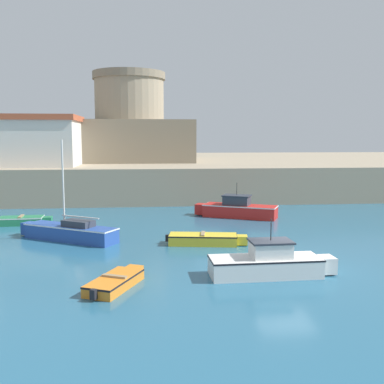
{
  "coord_description": "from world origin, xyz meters",
  "views": [
    {
      "loc": [
        -6.0,
        -18.73,
        5.74
      ],
      "look_at": [
        -2.98,
        11.98,
        2.0
      ],
      "focal_mm": 42.0,
      "sensor_mm": 36.0,
      "label": 1
    }
  ],
  "objects_px": {
    "dinghy_orange_2": "(116,281)",
    "sailboat_blue_5": "(69,231)",
    "fortress": "(130,131)",
    "dinghy_green_3": "(23,220)",
    "motorboat_white_0": "(269,263)",
    "motorboat_red_4": "(238,209)",
    "harbor_shed_far_end": "(39,141)",
    "dinghy_yellow_1": "(205,239)"
  },
  "relations": [
    {
      "from": "motorboat_white_0",
      "to": "dinghy_yellow_1",
      "type": "xyz_separation_m",
      "value": [
        -1.95,
        5.77,
        -0.25
      ]
    },
    {
      "from": "sailboat_blue_5",
      "to": "fortress",
      "type": "distance_m",
      "value": 27.24
    },
    {
      "from": "motorboat_white_0",
      "to": "dinghy_green_3",
      "type": "bearing_deg",
      "value": 136.74
    },
    {
      "from": "dinghy_green_3",
      "to": "motorboat_red_4",
      "type": "xyz_separation_m",
      "value": [
        14.75,
        1.37,
        0.31
      ]
    },
    {
      "from": "dinghy_green_3",
      "to": "dinghy_orange_2",
      "type": "bearing_deg",
      "value": -62.24
    },
    {
      "from": "motorboat_white_0",
      "to": "harbor_shed_far_end",
      "type": "bearing_deg",
      "value": 121.08
    },
    {
      "from": "dinghy_green_3",
      "to": "sailboat_blue_5",
      "type": "bearing_deg",
      "value": -52.32
    },
    {
      "from": "dinghy_yellow_1",
      "to": "harbor_shed_far_end",
      "type": "height_order",
      "value": "harbor_shed_far_end"
    },
    {
      "from": "harbor_shed_far_end",
      "to": "dinghy_orange_2",
      "type": "bearing_deg",
      "value": -71.27
    },
    {
      "from": "dinghy_green_3",
      "to": "sailboat_blue_5",
      "type": "xyz_separation_m",
      "value": [
        3.87,
        -5.0,
        0.22
      ]
    },
    {
      "from": "motorboat_red_4",
      "to": "harbor_shed_far_end",
      "type": "height_order",
      "value": "harbor_shed_far_end"
    },
    {
      "from": "sailboat_blue_5",
      "to": "dinghy_orange_2",
      "type": "bearing_deg",
      "value": -69.27
    },
    {
      "from": "sailboat_blue_5",
      "to": "motorboat_white_0",
      "type": "bearing_deg",
      "value": -38.52
    },
    {
      "from": "sailboat_blue_5",
      "to": "fortress",
      "type": "xyz_separation_m",
      "value": [
        2.45,
        26.46,
        5.99
      ]
    },
    {
      "from": "sailboat_blue_5",
      "to": "fortress",
      "type": "relative_size",
      "value": 0.43
    },
    {
      "from": "motorboat_red_4",
      "to": "sailboat_blue_5",
      "type": "bearing_deg",
      "value": -149.66
    },
    {
      "from": "motorboat_white_0",
      "to": "motorboat_red_4",
      "type": "xyz_separation_m",
      "value": [
        1.46,
        13.88,
        0.05
      ]
    },
    {
      "from": "motorboat_white_0",
      "to": "sailboat_blue_5",
      "type": "relative_size",
      "value": 0.9
    },
    {
      "from": "dinghy_orange_2",
      "to": "motorboat_red_4",
      "type": "height_order",
      "value": "motorboat_red_4"
    },
    {
      "from": "dinghy_yellow_1",
      "to": "sailboat_blue_5",
      "type": "xyz_separation_m",
      "value": [
        -7.48,
        1.74,
        0.21
      ]
    },
    {
      "from": "dinghy_orange_2",
      "to": "sailboat_blue_5",
      "type": "height_order",
      "value": "sailboat_blue_5"
    },
    {
      "from": "dinghy_orange_2",
      "to": "fortress",
      "type": "bearing_deg",
      "value": 91.17
    },
    {
      "from": "dinghy_yellow_1",
      "to": "fortress",
      "type": "height_order",
      "value": "fortress"
    },
    {
      "from": "dinghy_yellow_1",
      "to": "motorboat_red_4",
      "type": "distance_m",
      "value": 8.8
    },
    {
      "from": "dinghy_yellow_1",
      "to": "sailboat_blue_5",
      "type": "distance_m",
      "value": 7.68
    },
    {
      "from": "dinghy_orange_2",
      "to": "harbor_shed_far_end",
      "type": "bearing_deg",
      "value": 108.73
    },
    {
      "from": "motorboat_red_4",
      "to": "harbor_shed_far_end",
      "type": "xyz_separation_m",
      "value": [
        -16.44,
        10.98,
        4.88
      ]
    },
    {
      "from": "motorboat_red_4",
      "to": "sailboat_blue_5",
      "type": "height_order",
      "value": "sailboat_blue_5"
    },
    {
      "from": "dinghy_orange_2",
      "to": "dinghy_green_3",
      "type": "distance_m",
      "value": 15.08
    },
    {
      "from": "motorboat_white_0",
      "to": "dinghy_green_3",
      "type": "distance_m",
      "value": 18.26
    },
    {
      "from": "dinghy_orange_2",
      "to": "dinghy_green_3",
      "type": "height_order",
      "value": "dinghy_green_3"
    },
    {
      "from": "harbor_shed_far_end",
      "to": "dinghy_yellow_1",
      "type": "bearing_deg",
      "value": -55.68
    },
    {
      "from": "motorboat_white_0",
      "to": "dinghy_yellow_1",
      "type": "bearing_deg",
      "value": 108.7
    },
    {
      "from": "sailboat_blue_5",
      "to": "harbor_shed_far_end",
      "type": "height_order",
      "value": "harbor_shed_far_end"
    },
    {
      "from": "motorboat_red_4",
      "to": "harbor_shed_far_end",
      "type": "bearing_deg",
      "value": 146.27
    },
    {
      "from": "harbor_shed_far_end",
      "to": "sailboat_blue_5",
      "type": "bearing_deg",
      "value": -72.25
    },
    {
      "from": "motorboat_white_0",
      "to": "dinghy_orange_2",
      "type": "bearing_deg",
      "value": -172.41
    },
    {
      "from": "dinghy_yellow_1",
      "to": "fortress",
      "type": "xyz_separation_m",
      "value": [
        -5.03,
        28.19,
        6.2
      ]
    },
    {
      "from": "motorboat_white_0",
      "to": "dinghy_green_3",
      "type": "xyz_separation_m",
      "value": [
        -13.3,
        12.51,
        -0.26
      ]
    },
    {
      "from": "dinghy_orange_2",
      "to": "sailboat_blue_5",
      "type": "xyz_separation_m",
      "value": [
        -3.16,
        8.34,
        0.27
      ]
    },
    {
      "from": "sailboat_blue_5",
      "to": "harbor_shed_far_end",
      "type": "xyz_separation_m",
      "value": [
        -5.55,
        17.35,
        4.97
      ]
    },
    {
      "from": "motorboat_white_0",
      "to": "dinghy_yellow_1",
      "type": "height_order",
      "value": "motorboat_white_0"
    }
  ]
}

